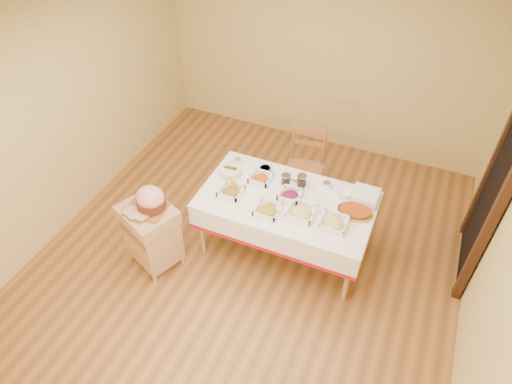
% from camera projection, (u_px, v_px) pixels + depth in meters
% --- Properties ---
extents(room_shell, '(5.00, 5.00, 5.00)m').
position_uv_depth(room_shell, '(248.00, 168.00, 4.29)').
color(room_shell, '#97602E').
rests_on(room_shell, ground).
extents(doorway, '(0.09, 1.10, 2.20)m').
position_uv_depth(doorway, '(496.00, 187.00, 4.38)').
color(doorway, black).
rests_on(doorway, ground).
extents(dining_table, '(1.82, 1.02, 0.76)m').
position_uv_depth(dining_table, '(286.00, 210.00, 4.88)').
color(dining_table, tan).
rests_on(dining_table, ground).
extents(butcher_cart, '(0.69, 0.64, 0.79)m').
position_uv_depth(butcher_cart, '(151.00, 233.00, 4.84)').
color(butcher_cart, tan).
rests_on(butcher_cart, ground).
extents(dining_chair, '(0.49, 0.47, 0.99)m').
position_uv_depth(dining_chair, '(305.00, 168.00, 5.55)').
color(dining_chair, '#995C32').
rests_on(dining_chair, ground).
extents(ham_on_board, '(0.42, 0.40, 0.27)m').
position_uv_depth(ham_on_board, '(150.00, 200.00, 4.54)').
color(ham_on_board, '#995C32').
rests_on(ham_on_board, butcher_cart).
extents(serving_dish_a, '(0.24, 0.24, 0.10)m').
position_uv_depth(serving_dish_a, '(231.00, 192.00, 4.80)').
color(serving_dish_a, white).
rests_on(serving_dish_a, dining_table).
extents(serving_dish_b, '(0.24, 0.24, 0.10)m').
position_uv_depth(serving_dish_b, '(268.00, 210.00, 4.60)').
color(serving_dish_b, white).
rests_on(serving_dish_b, dining_table).
extents(serving_dish_c, '(0.28, 0.28, 0.11)m').
position_uv_depth(serving_dish_c, '(301.00, 212.00, 4.57)').
color(serving_dish_c, white).
rests_on(serving_dish_c, dining_table).
extents(serving_dish_d, '(0.26, 0.26, 0.10)m').
position_uv_depth(serving_dish_d, '(334.00, 223.00, 4.47)').
color(serving_dish_d, white).
rests_on(serving_dish_d, dining_table).
extents(serving_dish_e, '(0.23, 0.22, 0.11)m').
position_uv_depth(serving_dish_e, '(261.00, 178.00, 4.96)').
color(serving_dish_e, white).
rests_on(serving_dish_e, dining_table).
extents(serving_dish_f, '(0.24, 0.23, 0.11)m').
position_uv_depth(serving_dish_f, '(290.00, 195.00, 4.76)').
color(serving_dish_f, white).
rests_on(serving_dish_f, dining_table).
extents(small_bowl_left, '(0.12, 0.12, 0.05)m').
position_uv_depth(small_bowl_left, '(237.00, 161.00, 5.20)').
color(small_bowl_left, white).
rests_on(small_bowl_left, dining_table).
extents(small_bowl_mid, '(0.13, 0.13, 0.06)m').
position_uv_depth(small_bowl_mid, '(265.00, 169.00, 5.08)').
color(small_bowl_mid, navy).
rests_on(small_bowl_mid, dining_table).
extents(small_bowl_right, '(0.11, 0.11, 0.06)m').
position_uv_depth(small_bowl_right, '(327.00, 184.00, 4.89)').
color(small_bowl_right, white).
rests_on(small_bowl_right, dining_table).
extents(bowl_white_imported, '(0.17, 0.17, 0.04)m').
position_uv_depth(bowl_white_imported, '(297.00, 177.00, 5.01)').
color(bowl_white_imported, white).
rests_on(bowl_white_imported, dining_table).
extents(bowl_small_imported, '(0.19, 0.19, 0.05)m').
position_uv_depth(bowl_small_imported, '(344.00, 194.00, 4.80)').
color(bowl_small_imported, white).
rests_on(bowl_small_imported, dining_table).
extents(preserve_jar_left, '(0.10, 0.10, 0.13)m').
position_uv_depth(preserve_jar_left, '(286.00, 180.00, 4.91)').
color(preserve_jar_left, silver).
rests_on(preserve_jar_left, dining_table).
extents(preserve_jar_right, '(0.11, 0.11, 0.13)m').
position_uv_depth(preserve_jar_right, '(302.00, 181.00, 4.89)').
color(preserve_jar_right, silver).
rests_on(preserve_jar_right, dining_table).
extents(mustard_bottle, '(0.05, 0.05, 0.17)m').
position_uv_depth(mustard_bottle, '(233.00, 184.00, 4.84)').
color(mustard_bottle, yellow).
rests_on(mustard_bottle, dining_table).
extents(bread_basket, '(0.23, 0.23, 0.10)m').
position_uv_depth(bread_basket, '(231.00, 172.00, 5.03)').
color(bread_basket, white).
rests_on(bread_basket, dining_table).
extents(plate_stack, '(0.27, 0.27, 0.10)m').
position_uv_depth(plate_stack, '(365.00, 196.00, 4.73)').
color(plate_stack, white).
rests_on(plate_stack, dining_table).
extents(brass_platter, '(0.36, 0.26, 0.05)m').
position_uv_depth(brass_platter, '(355.00, 212.00, 4.60)').
color(brass_platter, gold).
rests_on(brass_platter, dining_table).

